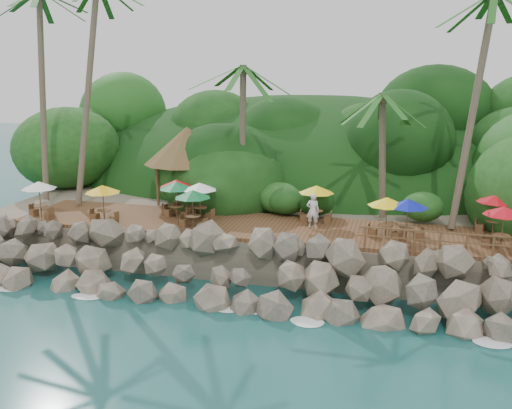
# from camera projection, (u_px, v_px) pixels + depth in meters

# --- Properties ---
(ground) EXTENTS (140.00, 140.00, 0.00)m
(ground) POSITION_uv_depth(u_px,v_px,m) (221.00, 312.00, 24.54)
(ground) COLOR #19514F
(ground) RESTS_ON ground
(land_base) EXTENTS (32.00, 25.20, 2.10)m
(land_base) POSITION_uv_depth(u_px,v_px,m) (293.00, 204.00, 39.31)
(land_base) COLOR gray
(land_base) RESTS_ON ground
(jungle_hill) EXTENTS (44.80, 28.00, 15.40)m
(jungle_hill) POSITION_uv_depth(u_px,v_px,m) (310.00, 196.00, 46.61)
(jungle_hill) COLOR #143811
(jungle_hill) RESTS_ON ground
(seawall) EXTENTS (29.00, 4.00, 2.30)m
(seawall) POSITION_uv_depth(u_px,v_px,m) (234.00, 271.00, 26.14)
(seawall) COLOR gray
(seawall) RESTS_ON ground
(terrace) EXTENTS (26.00, 5.00, 0.20)m
(terrace) POSITION_uv_depth(u_px,v_px,m) (256.00, 227.00, 29.65)
(terrace) COLOR brown
(terrace) RESTS_ON land_base
(jungle_foliage) EXTENTS (44.00, 16.00, 12.00)m
(jungle_foliage) POSITION_uv_depth(u_px,v_px,m) (289.00, 222.00, 38.62)
(jungle_foliage) COLOR #143811
(jungle_foliage) RESTS_ON ground
(foam_line) EXTENTS (25.20, 0.80, 0.06)m
(foam_line) POSITION_uv_depth(u_px,v_px,m) (223.00, 309.00, 24.81)
(foam_line) COLOR white
(foam_line) RESTS_ON ground
(palms) EXTENTS (35.94, 7.14, 14.26)m
(palms) POSITION_uv_depth(u_px,v_px,m) (287.00, 32.00, 29.71)
(palms) COLOR brown
(palms) RESTS_ON ground
(palapa) EXTENTS (5.28, 5.28, 4.60)m
(palapa) POSITION_uv_depth(u_px,v_px,m) (187.00, 145.00, 33.94)
(palapa) COLOR brown
(palapa) RESTS_ON ground
(dining_clusters) EXTENTS (25.47, 4.86, 2.03)m
(dining_clusters) POSITION_uv_depth(u_px,v_px,m) (264.00, 195.00, 28.81)
(dining_clusters) COLOR brown
(dining_clusters) RESTS_ON terrace
(railing) EXTENTS (8.30, 0.10, 1.00)m
(railing) POSITION_uv_depth(u_px,v_px,m) (453.00, 241.00, 24.88)
(railing) COLOR brown
(railing) RESTS_ON terrace
(waiter) EXTENTS (0.67, 0.45, 1.82)m
(waiter) POSITION_uv_depth(u_px,v_px,m) (313.00, 211.00, 28.84)
(waiter) COLOR silver
(waiter) RESTS_ON terrace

